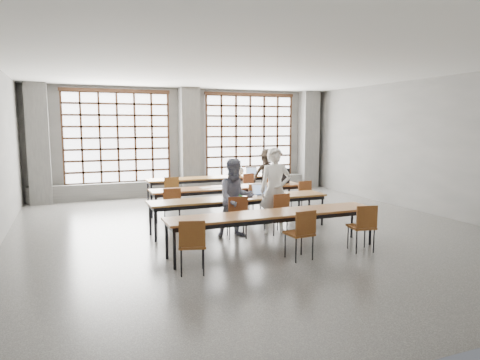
% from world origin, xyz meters
% --- Properties ---
extents(floor, '(11.00, 11.00, 0.00)m').
position_xyz_m(floor, '(0.00, 0.00, 0.00)').
color(floor, '#4A4A47').
rests_on(floor, ground).
extents(ceiling, '(11.00, 11.00, 0.00)m').
position_xyz_m(ceiling, '(0.00, 0.00, 3.50)').
color(ceiling, silver).
rests_on(ceiling, floor).
extents(wall_back, '(10.00, 0.00, 10.00)m').
position_xyz_m(wall_back, '(0.00, 5.50, 1.75)').
color(wall_back, '#5E5E5C').
rests_on(wall_back, floor).
extents(wall_front, '(10.00, 0.00, 10.00)m').
position_xyz_m(wall_front, '(0.00, -5.50, 1.75)').
color(wall_front, '#5E5E5C').
rests_on(wall_front, floor).
extents(wall_right, '(0.00, 11.00, 11.00)m').
position_xyz_m(wall_right, '(5.00, 0.00, 1.75)').
color(wall_right, '#5E5E5C').
rests_on(wall_right, floor).
extents(column_left, '(0.60, 0.55, 3.50)m').
position_xyz_m(column_left, '(-4.50, 5.22, 1.75)').
color(column_left, '#51524F').
rests_on(column_left, floor).
extents(column_mid, '(0.60, 0.55, 3.50)m').
position_xyz_m(column_mid, '(0.00, 5.22, 1.75)').
color(column_mid, '#51524F').
rests_on(column_mid, floor).
extents(column_right, '(0.60, 0.55, 3.50)m').
position_xyz_m(column_right, '(4.50, 5.22, 1.75)').
color(column_right, '#51524F').
rests_on(column_right, floor).
extents(window_left, '(3.32, 0.12, 3.00)m').
position_xyz_m(window_left, '(-2.25, 5.42, 1.90)').
color(window_left, white).
rests_on(window_left, wall_back).
extents(window_right, '(3.32, 0.12, 3.00)m').
position_xyz_m(window_right, '(2.25, 5.42, 1.90)').
color(window_right, white).
rests_on(window_right, wall_back).
extents(sill_ledge, '(9.80, 0.35, 0.50)m').
position_xyz_m(sill_ledge, '(0.00, 5.30, 0.25)').
color(sill_ledge, '#51524F').
rests_on(sill_ledge, floor).
extents(desk_row_a, '(4.00, 0.70, 0.73)m').
position_xyz_m(desk_row_a, '(0.34, 3.80, 0.66)').
color(desk_row_a, brown).
rests_on(desk_row_a, floor).
extents(desk_row_b, '(4.00, 0.70, 0.73)m').
position_xyz_m(desk_row_b, '(0.07, 1.72, 0.66)').
color(desk_row_b, brown).
rests_on(desk_row_b, floor).
extents(desk_row_c, '(4.00, 0.70, 0.73)m').
position_xyz_m(desk_row_c, '(-0.25, 0.10, 0.66)').
color(desk_row_c, brown).
rests_on(desk_row_c, floor).
extents(desk_row_d, '(4.00, 0.70, 0.73)m').
position_xyz_m(desk_row_d, '(-0.27, -1.63, 0.66)').
color(desk_row_d, brown).
rests_on(desk_row_d, floor).
extents(chair_back_left, '(0.50, 0.50, 0.88)m').
position_xyz_m(chair_back_left, '(-1.08, 3.18, 0.54)').
color(chair_back_left, brown).
rests_on(chair_back_left, floor).
extents(chair_back_mid, '(0.53, 0.53, 0.88)m').
position_xyz_m(chair_back_mid, '(1.16, 3.18, 0.54)').
color(chair_back_mid, maroon).
rests_on(chair_back_mid, floor).
extents(chair_back_right, '(0.48, 0.49, 0.88)m').
position_xyz_m(chair_back_right, '(1.95, 3.18, 0.54)').
color(chair_back_right, brown).
rests_on(chair_back_right, floor).
extents(chair_mid_left, '(0.49, 0.49, 0.88)m').
position_xyz_m(chair_mid_left, '(-1.54, 1.10, 0.54)').
color(chair_mid_left, brown).
rests_on(chair_mid_left, floor).
extents(chair_mid_centre, '(0.48, 0.49, 0.88)m').
position_xyz_m(chair_mid_centre, '(0.49, 1.10, 0.54)').
color(chair_mid_centre, brown).
rests_on(chair_mid_centre, floor).
extents(chair_mid_right, '(0.45, 0.46, 0.88)m').
position_xyz_m(chair_mid_right, '(1.88, 1.10, 0.54)').
color(chair_mid_right, brown).
rests_on(chair_mid_right, floor).
extents(chair_front_left, '(0.50, 0.50, 0.88)m').
position_xyz_m(chair_front_left, '(-0.57, -0.53, 0.54)').
color(chair_front_left, maroon).
rests_on(chair_front_left, floor).
extents(chair_front_right, '(0.48, 0.48, 0.88)m').
position_xyz_m(chair_front_right, '(0.36, -0.53, 0.54)').
color(chair_front_right, brown).
rests_on(chair_front_right, floor).
extents(chair_near_left, '(0.51, 0.51, 0.88)m').
position_xyz_m(chair_near_left, '(-1.99, -2.26, 0.54)').
color(chair_near_left, brown).
rests_on(chair_near_left, floor).
extents(chair_near_mid, '(0.45, 0.45, 0.88)m').
position_xyz_m(chair_near_mid, '(-0.06, -2.26, 0.54)').
color(chair_near_mid, maroon).
rests_on(chair_near_mid, floor).
extents(chair_near_right, '(0.49, 0.49, 0.88)m').
position_xyz_m(chair_near_right, '(1.22, -2.26, 0.54)').
color(chair_near_right, brown).
rests_on(chair_near_right, floor).
extents(student_male, '(0.77, 0.63, 1.83)m').
position_xyz_m(student_male, '(0.35, -0.40, 0.92)').
color(student_male, white).
rests_on(student_male, floor).
extents(student_female, '(0.84, 0.68, 1.62)m').
position_xyz_m(student_female, '(-0.55, -0.40, 0.81)').
color(student_female, '#191F4B').
rests_on(student_female, floor).
extents(student_back, '(1.05, 0.65, 1.58)m').
position_xyz_m(student_back, '(1.94, 3.30, 0.79)').
color(student_back, black).
rests_on(student_back, floor).
extents(laptop_front, '(0.37, 0.32, 0.26)m').
position_xyz_m(laptop_front, '(0.30, 0.21, 0.79)').
color(laptop_front, silver).
rests_on(laptop_front, desk_row_c).
extents(laptop_back, '(0.37, 0.32, 0.26)m').
position_xyz_m(laptop_back, '(1.69, 3.91, 0.79)').
color(laptop_back, silver).
rests_on(laptop_back, desk_row_a).
extents(mouse, '(0.11, 0.09, 0.04)m').
position_xyz_m(mouse, '(0.70, 0.08, 0.75)').
color(mouse, white).
rests_on(mouse, desk_row_c).
extents(green_box, '(0.26, 0.11, 0.09)m').
position_xyz_m(green_box, '(-0.30, 0.18, 0.78)').
color(green_box, '#2E8F41').
rests_on(green_box, desk_row_c).
extents(phone, '(0.14, 0.08, 0.01)m').
position_xyz_m(phone, '(-0.07, -0.00, 0.74)').
color(phone, black).
rests_on(phone, desk_row_c).
extents(paper_sheet_a, '(0.34, 0.28, 0.00)m').
position_xyz_m(paper_sheet_a, '(-0.53, 1.77, 0.73)').
color(paper_sheet_a, white).
rests_on(paper_sheet_a, desk_row_b).
extents(paper_sheet_b, '(0.35, 0.30, 0.00)m').
position_xyz_m(paper_sheet_b, '(-0.23, 1.67, 0.73)').
color(paper_sheet_b, silver).
rests_on(paper_sheet_b, desk_row_b).
extents(paper_sheet_c, '(0.33, 0.26, 0.00)m').
position_xyz_m(paper_sheet_c, '(0.17, 1.72, 0.73)').
color(paper_sheet_c, white).
rests_on(paper_sheet_c, desk_row_b).
extents(backpack, '(0.37, 0.32, 0.40)m').
position_xyz_m(backpack, '(1.67, 1.77, 0.93)').
color(backpack, black).
rests_on(backpack, desk_row_b).
extents(plastic_bag, '(0.29, 0.24, 0.29)m').
position_xyz_m(plastic_bag, '(1.24, 3.85, 0.87)').
color(plastic_bag, silver).
rests_on(plastic_bag, desk_row_a).
extents(red_pouch, '(0.21, 0.10, 0.06)m').
position_xyz_m(red_pouch, '(-1.97, -2.18, 0.50)').
color(red_pouch, maroon).
rests_on(red_pouch, chair_near_left).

